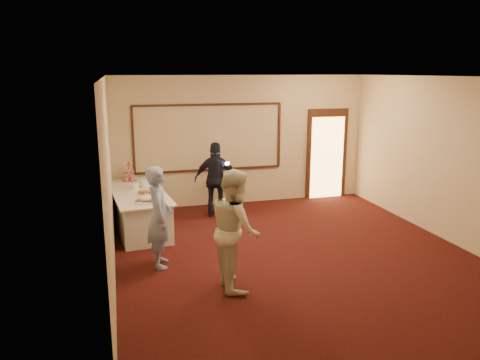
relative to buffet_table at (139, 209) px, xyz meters
name	(u,v)px	position (x,y,z in m)	size (l,w,h in m)	color
floor	(296,256)	(2.51, -2.20, -0.39)	(7.00, 7.00, 0.00)	black
room_walls	(300,139)	(2.51, -2.20, 1.64)	(6.04, 7.04, 3.02)	beige
wall_molding	(209,138)	(1.71, 1.27, 1.21)	(3.45, 0.04, 1.55)	black
doorway	(327,154)	(4.66, 1.25, 0.69)	(1.05, 0.07, 2.20)	black
buffet_table	(139,209)	(0.00, 0.00, 0.00)	(1.25, 2.63, 0.77)	silver
pavlova_tray	(146,199)	(0.11, -0.89, 0.45)	(0.44, 0.52, 0.17)	silver
cupcake_stand	(129,173)	(-0.13, 0.97, 0.55)	(0.33, 0.33, 0.48)	#C54767
plate_stack_a	(135,186)	(-0.04, 0.14, 0.45)	(0.17, 0.17, 0.14)	white
plate_stack_b	(145,183)	(0.17, 0.28, 0.47)	(0.20, 0.20, 0.17)	white
tart	(144,193)	(0.10, -0.26, 0.41)	(0.26, 0.26, 0.05)	white
man	(159,217)	(0.23, -1.99, 0.44)	(0.60, 0.39, 1.65)	#7F94C6
woman	(235,229)	(1.22, -3.01, 0.49)	(0.85, 0.66, 1.75)	silver
guest	(216,180)	(1.68, 0.39, 0.42)	(0.95, 0.40, 1.62)	black
camera_flash	(227,163)	(1.88, 0.22, 0.80)	(0.07, 0.04, 0.05)	white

